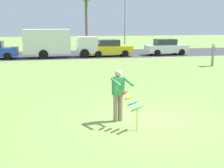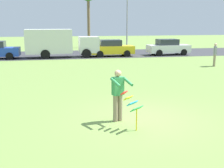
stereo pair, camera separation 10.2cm
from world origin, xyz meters
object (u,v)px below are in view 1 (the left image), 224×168
object	(u,v)px
person_kite_flyer	(118,94)
parked_car_yellow	(110,48)
parked_car_white	(166,47)
kite_held	(133,105)
streetlight_pole	(125,16)
person_walker_near	(213,54)
parked_truck_white_box	(56,42)

from	to	relation	value
person_kite_flyer	parked_car_yellow	xyz separation A→B (m)	(3.28, 18.12, -0.18)
parked_car_white	kite_held	bearing A→B (deg)	-115.03
parked_car_yellow	streetlight_pole	size ratio (longest dim) A/B	0.60
parked_car_yellow	parked_car_white	distance (m)	5.82
parked_car_white	person_walker_near	bearing A→B (deg)	-85.98
parked_car_yellow	streetlight_pole	distance (m)	8.42
person_kite_flyer	kite_held	xyz separation A→B (m)	(0.27, -0.79, -0.16)
parked_truck_white_box	parked_car_white	world-z (taller)	parked_truck_white_box
parked_car_white	parked_truck_white_box	bearing A→B (deg)	179.99
parked_car_white	streetlight_pole	size ratio (longest dim) A/B	0.61
parked_truck_white_box	person_walker_near	distance (m)	13.85
person_walker_near	parked_car_yellow	bearing A→B (deg)	129.35
parked_car_white	person_walker_near	size ratio (longest dim) A/B	2.45
streetlight_pole	parked_car_white	bearing A→B (deg)	-70.01
parked_car_yellow	person_walker_near	world-z (taller)	person_walker_near
parked_car_yellow	streetlight_pole	bearing A→B (deg)	65.35
kite_held	parked_car_white	bearing A→B (deg)	64.97
parked_truck_white_box	parked_car_white	xyz separation A→B (m)	(10.92, -0.00, -0.64)
kite_held	person_kite_flyer	bearing A→B (deg)	108.98
kite_held	parked_car_yellow	size ratio (longest dim) A/B	0.28
parked_car_yellow	person_walker_near	size ratio (longest dim) A/B	2.43
parked_truck_white_box	parked_car_yellow	distance (m)	5.14
person_kite_flyer	streetlight_pole	world-z (taller)	streetlight_pole
parked_truck_white_box	parked_car_yellow	world-z (taller)	parked_truck_white_box
parked_truck_white_box	person_walker_near	size ratio (longest dim) A/B	3.89
person_kite_flyer	person_walker_near	xyz separation A→B (m)	(9.65, 10.36, -0.02)
parked_car_yellow	streetlight_pole	xyz separation A→B (m)	(3.25, 7.07, 3.22)
parked_car_yellow	person_walker_near	bearing A→B (deg)	-50.65
person_kite_flyer	parked_car_yellow	bearing A→B (deg)	79.73
kite_held	parked_car_yellow	distance (m)	19.15
person_kite_flyer	kite_held	world-z (taller)	person_kite_flyer
parked_truck_white_box	person_walker_near	xyz separation A→B (m)	(11.46, -7.76, -0.48)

